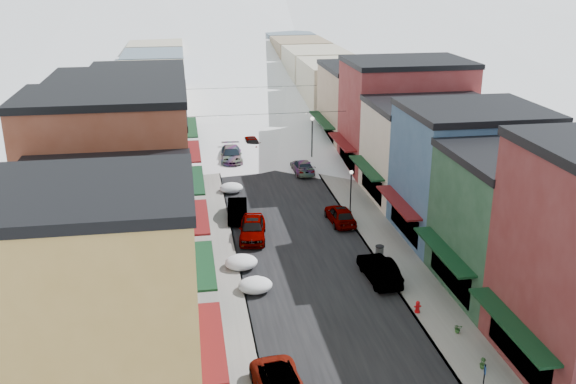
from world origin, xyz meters
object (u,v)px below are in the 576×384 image
object	(u,v)px
car_green_sedan	(379,269)
fire_hydrant	(418,307)
car_silver_sedan	(253,228)
streetlamp_near	(351,186)
trash_can	(379,252)
car_dark_hatch	(237,210)

from	to	relation	value
car_green_sedan	fire_hydrant	xyz separation A→B (m)	(1.00, -4.83, -0.30)
car_silver_sedan	car_green_sedan	xyz separation A→B (m)	(7.80, -8.45, -0.05)
car_green_sedan	streetlamp_near	bearing A→B (deg)	-98.41
trash_can	car_dark_hatch	bearing A→B (deg)	133.46
car_silver_sedan	car_dark_hatch	distance (m)	4.50
fire_hydrant	car_silver_sedan	bearing A→B (deg)	123.52
streetlamp_near	car_green_sedan	bearing A→B (deg)	-95.44
car_green_sedan	trash_can	size ratio (longest dim) A/B	4.62
streetlamp_near	fire_hydrant	bearing A→B (deg)	-90.59
fire_hydrant	streetlamp_near	bearing A→B (deg)	89.41
car_green_sedan	streetlamp_near	world-z (taller)	streetlamp_near
car_dark_hatch	car_silver_sedan	bearing A→B (deg)	-74.76
car_dark_hatch	fire_hydrant	world-z (taller)	car_dark_hatch
car_dark_hatch	trash_can	world-z (taller)	car_dark_hatch
car_dark_hatch	streetlamp_near	world-z (taller)	streetlamp_near
streetlamp_near	trash_can	bearing A→B (deg)	-91.68
fire_hydrant	streetlamp_near	distance (m)	17.35
car_dark_hatch	trash_can	size ratio (longest dim) A/B	4.38
car_green_sedan	trash_can	bearing A→B (deg)	-110.45
car_green_sedan	fire_hydrant	size ratio (longest dim) A/B	6.30
car_dark_hatch	trash_can	xyz separation A→B (m)	(9.50, -10.02, -0.08)
car_green_sedan	car_dark_hatch	bearing A→B (deg)	-59.25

